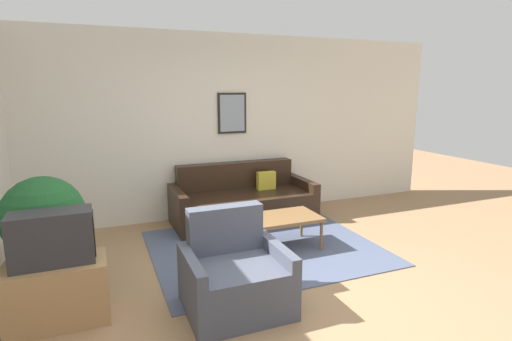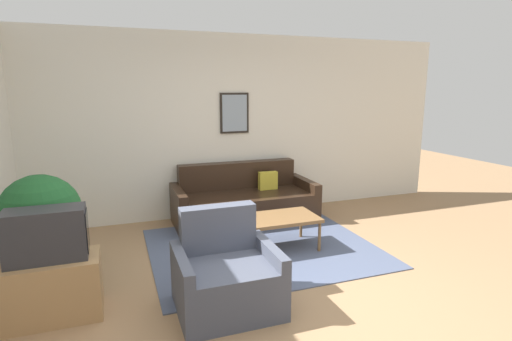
# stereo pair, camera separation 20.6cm
# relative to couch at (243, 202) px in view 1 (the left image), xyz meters

# --- Properties ---
(ground_plane) EXTENTS (16.00, 16.00, 0.00)m
(ground_plane) POSITION_rel_couch_xyz_m (-0.44, -2.35, -0.29)
(ground_plane) COLOR #997551
(area_rug) EXTENTS (2.66, 2.20, 0.01)m
(area_rug) POSITION_rel_couch_xyz_m (-0.11, -1.07, -0.28)
(area_rug) COLOR #4C5670
(area_rug) RESTS_ON ground_plane
(wall_back) EXTENTS (8.00, 0.09, 2.70)m
(wall_back) POSITION_rel_couch_xyz_m (-0.43, 0.47, 1.06)
(wall_back) COLOR silver
(wall_back) RESTS_ON ground_plane
(couch) EXTENTS (2.03, 0.90, 0.83)m
(couch) POSITION_rel_couch_xyz_m (0.00, 0.00, 0.00)
(couch) COLOR black
(couch) RESTS_ON ground_plane
(coffee_table) EXTENTS (1.01, 0.57, 0.41)m
(coffee_table) POSITION_rel_couch_xyz_m (0.02, -1.16, 0.09)
(coffee_table) COLOR brown
(coffee_table) RESTS_ON ground_plane
(tv_stand) EXTENTS (0.78, 0.43, 0.52)m
(tv_stand) POSITION_rel_couch_xyz_m (-2.31, -1.87, -0.03)
(tv_stand) COLOR #A87F51
(tv_stand) RESTS_ON ground_plane
(tv) EXTENTS (0.62, 0.28, 0.43)m
(tv) POSITION_rel_couch_xyz_m (-2.30, -1.87, 0.45)
(tv) COLOR #2D2D33
(tv) RESTS_ON tv_stand
(armchair) EXTENTS (0.87, 0.76, 0.86)m
(armchair) POSITION_rel_couch_xyz_m (-0.89, -2.21, 0.00)
(armchair) COLOR #474C5B
(armchair) RESTS_ON ground_plane
(potted_plant_tall) EXTENTS (0.73, 0.73, 1.14)m
(potted_plant_tall) POSITION_rel_couch_xyz_m (-2.41, -1.38, 0.46)
(potted_plant_tall) COLOR slate
(potted_plant_tall) RESTS_ON ground_plane
(potted_plant_by_window) EXTENTS (0.39, 0.39, 0.63)m
(potted_plant_by_window) POSITION_rel_couch_xyz_m (-2.63, -0.84, 0.08)
(potted_plant_by_window) COLOR beige
(potted_plant_by_window) RESTS_ON ground_plane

